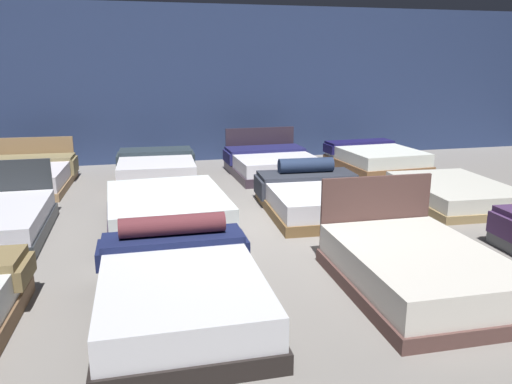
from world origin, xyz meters
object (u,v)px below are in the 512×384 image
at_px(bed_7, 454,193).
at_px(bed_10, 272,164).
at_px(bed_8, 23,177).
at_px(bed_11, 375,158).
at_px(bed_1, 180,290).
at_px(bed_5, 167,210).
at_px(bed_9, 156,169).
at_px(bed_2, 417,269).
at_px(bed_6, 317,197).

relative_size(bed_7, bed_10, 1.08).
relative_size(bed_8, bed_11, 1.04).
height_order(bed_1, bed_8, bed_8).
relative_size(bed_5, bed_9, 1.05).
distance_m(bed_1, bed_2, 2.37).
height_order(bed_1, bed_9, bed_1).
bearing_deg(bed_8, bed_11, 3.34).
bearing_deg(bed_9, bed_2, -65.32).
bearing_deg(bed_5, bed_11, 29.33).
bearing_deg(bed_10, bed_2, -91.66).
distance_m(bed_1, bed_8, 5.95).
relative_size(bed_1, bed_5, 0.98).
xyz_separation_m(bed_2, bed_8, (-4.70, 5.53, -0.01)).
xyz_separation_m(bed_2, bed_11, (2.36, 5.58, -0.00)).
distance_m(bed_5, bed_6, 2.32).
height_order(bed_1, bed_2, bed_2).
relative_size(bed_1, bed_11, 1.00).
xyz_separation_m(bed_8, bed_9, (2.40, 0.05, 0.01)).
distance_m(bed_6, bed_9, 3.56).
bearing_deg(bed_2, bed_7, 50.74).
bearing_deg(bed_1, bed_8, 113.59).
relative_size(bed_1, bed_7, 0.98).
distance_m(bed_2, bed_9, 6.03).
height_order(bed_2, bed_10, bed_2).
distance_m(bed_2, bed_10, 5.55).
xyz_separation_m(bed_2, bed_6, (0.01, 2.86, -0.00)).
bearing_deg(bed_7, bed_9, 151.77).
distance_m(bed_6, bed_11, 3.59).
distance_m(bed_2, bed_6, 2.86).
bearing_deg(bed_10, bed_1, -114.89).
xyz_separation_m(bed_6, bed_8, (-4.71, 2.67, -0.01)).
bearing_deg(bed_2, bed_1, 179.95).
height_order(bed_6, bed_8, bed_8).
xyz_separation_m(bed_1, bed_6, (2.38, 2.81, -0.02)).
bearing_deg(bed_5, bed_1, -93.76).
relative_size(bed_9, bed_10, 1.03).
relative_size(bed_2, bed_6, 0.96).
distance_m(bed_7, bed_11, 2.82).
bearing_deg(bed_1, bed_11, 49.96).
xyz_separation_m(bed_5, bed_9, (0.01, 2.87, 0.00)).
bearing_deg(bed_7, bed_1, -147.16).
distance_m(bed_6, bed_8, 5.41).
xyz_separation_m(bed_2, bed_5, (-2.30, 2.71, -0.00)).
bearing_deg(bed_6, bed_7, 0.38).
height_order(bed_2, bed_8, bed_2).
bearing_deg(bed_7, bed_8, 161.57).
distance_m(bed_8, bed_11, 7.06).
xyz_separation_m(bed_9, bed_10, (2.33, -0.03, -0.01)).
xyz_separation_m(bed_1, bed_5, (0.07, 2.65, -0.02)).
xyz_separation_m(bed_1, bed_2, (2.37, -0.05, -0.02)).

